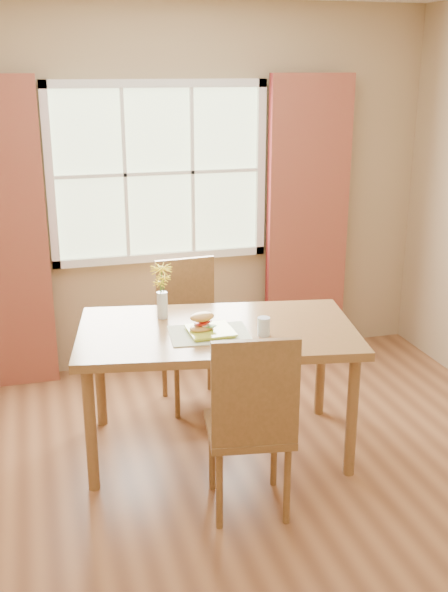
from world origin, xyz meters
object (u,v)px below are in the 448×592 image
Objects in this scene: chair_near at (252,419)px; chair_far at (190,325)px; croissant_sandwich at (202,322)px; water_glass at (264,327)px; dining_table at (217,341)px; flower_vase at (162,286)px.

chair_near reaches higher than chair_far.
croissant_sandwich is 0.35m from water_glass.
chair_near is (-0.01, -0.71, -0.14)m from dining_table.
croissant_sandwich is (-0.11, -0.07, 0.15)m from dining_table.
chair_far reaches higher than dining_table.
flower_vase reaches higher than croissant_sandwich.
croissant_sandwich is 1.57× the size of water_glass.
water_glass is (0.24, 0.53, 0.27)m from chair_near.
chair_near is 1.09m from flower_vase.
dining_table is at bearing 141.37° from water_glass.
croissant_sandwich is at bearing -100.90° from chair_far.
chair_far is at bearing 58.84° from flower_vase.
dining_table is 5.20× the size of flower_vase.
flower_vase reaches higher than chair_near.
water_glass is 0.68m from flower_vase.
croissant_sandwich reaches higher than dining_table.
dining_table is at bearing 19.52° from croissant_sandwich.
croissant_sandwich reaches higher than water_glass.
chair_far is (-0.01, 0.71, -0.16)m from dining_table.
water_glass is (0.23, -0.18, 0.13)m from dining_table.
dining_table is 1.70× the size of chair_near.
chair_far is 5.89× the size of croissant_sandwich.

